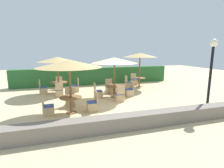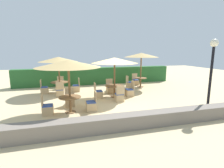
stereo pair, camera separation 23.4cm
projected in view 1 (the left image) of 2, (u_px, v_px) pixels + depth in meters
ground_plane at (115, 102)px, 9.66m from camera, size 40.00×40.00×0.00m
hedge_row at (95, 76)px, 14.77m from camera, size 13.00×0.70×1.39m
stone_border at (143, 120)px, 6.49m from camera, size 10.00×0.56×0.53m
lamp_post at (212, 60)px, 8.17m from camera, size 0.36×0.36×3.32m
parasol_front_left at (69, 64)px, 7.57m from camera, size 2.85×2.85×2.39m
round_table_front_left at (71, 101)px, 7.88m from camera, size 0.99×0.99×0.74m
patio_chair_front_left_north at (70, 101)px, 8.83m from camera, size 0.46×0.46×0.93m
patio_chair_front_left_west at (48, 109)px, 7.62m from camera, size 0.46×0.46×0.93m
patio_chair_front_left_east at (93, 105)px, 8.19m from camera, size 0.46×0.46×0.93m
parasol_back_left at (57, 60)px, 11.41m from camera, size 2.54×2.54×2.39m
round_table_back_left at (59, 84)px, 11.71m from camera, size 1.15×1.15×0.72m
patio_chair_back_left_north at (59, 86)px, 12.76m from camera, size 0.46×0.46×0.93m
patio_chair_back_left_east at (75, 88)px, 12.06m from camera, size 0.46×0.46×0.93m
patio_chair_back_left_west at (43, 90)px, 11.44m from camera, size 0.46×0.46×0.93m
patio_chair_back_left_south at (59, 92)px, 10.77m from camera, size 0.46×0.46×0.93m
parasol_back_right at (140, 55)px, 13.28m from camera, size 2.61×2.61×2.63m
round_table_back_right at (139, 80)px, 13.64m from camera, size 0.91×0.91×0.72m
patio_chair_back_right_north at (134, 82)px, 14.49m from camera, size 0.46×0.46×0.93m
patio_chair_back_right_west at (128, 84)px, 13.42m from camera, size 0.46×0.46×0.93m
parasol_center at (114, 61)px, 10.30m from camera, size 2.77×2.77×2.39m
round_table_center at (114, 88)px, 10.61m from camera, size 1.14×1.14×0.72m
patio_chair_center_east at (129, 92)px, 10.91m from camera, size 0.46×0.46×0.93m
patio_chair_center_south at (120, 97)px, 9.72m from camera, size 0.46×0.46×0.93m
patio_chair_center_west at (98, 94)px, 10.43m from camera, size 0.46×0.46×0.93m
patio_chair_center_north at (109, 89)px, 11.67m from camera, size 0.46×0.46×0.93m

